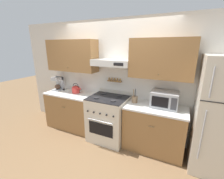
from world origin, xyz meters
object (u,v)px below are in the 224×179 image
at_px(stove_range, 108,118).
at_px(coffee_maker, 59,83).
at_px(utensil_crock, 135,99).
at_px(microwave, 165,99).
at_px(tea_kettle, 76,89).

height_order(stove_range, coffee_maker, coffee_maker).
bearing_deg(stove_range, utensil_crock, 13.86).
bearing_deg(microwave, coffee_maker, 179.68).
bearing_deg(utensil_crock, coffee_maker, 179.09).
bearing_deg(tea_kettle, utensil_crock, 0.00).
relative_size(stove_range, utensil_crock, 3.67).
bearing_deg(coffee_maker, tea_kettle, -3.27).
height_order(stove_range, utensil_crock, utensil_crock).
bearing_deg(coffee_maker, stove_range, -6.15).
bearing_deg(utensil_crock, microwave, 1.80).
relative_size(microwave, utensil_crock, 1.70).
height_order(tea_kettle, utensil_crock, utensil_crock).
xyz_separation_m(microwave, utensil_crock, (-0.57, -0.02, -0.08)).
relative_size(tea_kettle, utensil_crock, 0.87).
bearing_deg(microwave, stove_range, -172.28).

